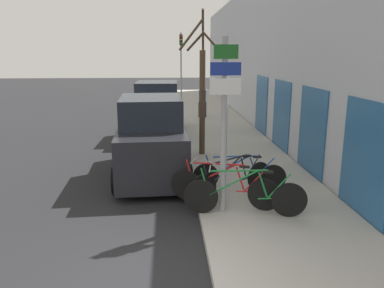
{
  "coord_description": "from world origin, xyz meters",
  "views": [
    {
      "loc": [
        0.4,
        -4.61,
        3.29
      ],
      "look_at": [
        0.96,
        4.3,
        1.15
      ],
      "focal_mm": 35.0,
      "sensor_mm": 36.0,
      "label": 1
    }
  ],
  "objects_px": {
    "street_tree": "(202,92)",
    "traffic_light": "(181,59)",
    "bicycle_3": "(239,174)",
    "parked_car_0": "(151,140)",
    "signpost": "(224,120)",
    "bicycle_1": "(224,187)",
    "bicycle_2": "(232,180)",
    "pedestrian_near": "(202,99)",
    "parked_car_1": "(158,111)",
    "bicycle_0": "(245,196)"
  },
  "relations": [
    {
      "from": "bicycle_2",
      "to": "pedestrian_near",
      "type": "bearing_deg",
      "value": -31.98
    },
    {
      "from": "bicycle_2",
      "to": "street_tree",
      "type": "relative_size",
      "value": 0.45
    },
    {
      "from": "bicycle_0",
      "to": "bicycle_1",
      "type": "distance_m",
      "value": 0.62
    },
    {
      "from": "bicycle_1",
      "to": "traffic_light",
      "type": "bearing_deg",
      "value": 23.97
    },
    {
      "from": "bicycle_3",
      "to": "traffic_light",
      "type": "xyz_separation_m",
      "value": [
        -0.81,
        15.91,
        2.52
      ]
    },
    {
      "from": "street_tree",
      "to": "signpost",
      "type": "bearing_deg",
      "value": -89.67
    },
    {
      "from": "bicycle_3",
      "to": "traffic_light",
      "type": "height_order",
      "value": "traffic_light"
    },
    {
      "from": "bicycle_3",
      "to": "street_tree",
      "type": "relative_size",
      "value": 0.49
    },
    {
      "from": "traffic_light",
      "to": "pedestrian_near",
      "type": "bearing_deg",
      "value": -80.32
    },
    {
      "from": "bicycle_3",
      "to": "parked_car_0",
      "type": "xyz_separation_m",
      "value": [
        -2.14,
        1.57,
        0.5
      ]
    },
    {
      "from": "parked_car_1",
      "to": "pedestrian_near",
      "type": "distance_m",
      "value": 4.43
    },
    {
      "from": "bicycle_3",
      "to": "parked_car_0",
      "type": "bearing_deg",
      "value": 60.79
    },
    {
      "from": "bicycle_0",
      "to": "bicycle_2",
      "type": "bearing_deg",
      "value": 13.78
    },
    {
      "from": "bicycle_3",
      "to": "parked_car_1",
      "type": "relative_size",
      "value": 0.53
    },
    {
      "from": "bicycle_2",
      "to": "traffic_light",
      "type": "distance_m",
      "value": 16.59
    },
    {
      "from": "bicycle_0",
      "to": "parked_car_0",
      "type": "bearing_deg",
      "value": 42.18
    },
    {
      "from": "bicycle_1",
      "to": "bicycle_3",
      "type": "relative_size",
      "value": 1.01
    },
    {
      "from": "parked_car_0",
      "to": "pedestrian_near",
      "type": "distance_m",
      "value": 9.36
    },
    {
      "from": "bicycle_1",
      "to": "parked_car_0",
      "type": "xyz_separation_m",
      "value": [
        -1.63,
        2.53,
        0.46
      ]
    },
    {
      "from": "bicycle_0",
      "to": "bicycle_1",
      "type": "xyz_separation_m",
      "value": [
        -0.33,
        0.53,
        -0.01
      ]
    },
    {
      "from": "signpost",
      "to": "bicycle_0",
      "type": "bearing_deg",
      "value": -33.7
    },
    {
      "from": "street_tree",
      "to": "traffic_light",
      "type": "bearing_deg",
      "value": 90.95
    },
    {
      "from": "bicycle_1",
      "to": "bicycle_3",
      "type": "distance_m",
      "value": 1.09
    },
    {
      "from": "signpost",
      "to": "traffic_light",
      "type": "xyz_separation_m",
      "value": [
        -0.23,
        17.13,
        1.0
      ]
    },
    {
      "from": "bicycle_2",
      "to": "street_tree",
      "type": "height_order",
      "value": "street_tree"
    },
    {
      "from": "signpost",
      "to": "parked_car_0",
      "type": "distance_m",
      "value": 3.36
    },
    {
      "from": "bicycle_3",
      "to": "street_tree",
      "type": "distance_m",
      "value": 3.82
    },
    {
      "from": "bicycle_0",
      "to": "traffic_light",
      "type": "distance_m",
      "value": 17.58
    },
    {
      "from": "bicycle_3",
      "to": "parked_car_0",
      "type": "distance_m",
      "value": 2.7
    },
    {
      "from": "bicycle_2",
      "to": "street_tree",
      "type": "xyz_separation_m",
      "value": [
        -0.35,
        3.89,
        1.6
      ]
    },
    {
      "from": "bicycle_1",
      "to": "bicycle_3",
      "type": "bearing_deg",
      "value": -5.1
    },
    {
      "from": "parked_car_1",
      "to": "traffic_light",
      "type": "relative_size",
      "value": 0.92
    },
    {
      "from": "bicycle_3",
      "to": "street_tree",
      "type": "xyz_separation_m",
      "value": [
        -0.6,
        3.4,
        1.64
      ]
    },
    {
      "from": "parked_car_0",
      "to": "street_tree",
      "type": "xyz_separation_m",
      "value": [
        1.54,
        1.82,
        1.14
      ]
    },
    {
      "from": "bicycle_0",
      "to": "pedestrian_near",
      "type": "bearing_deg",
      "value": 8.25
    },
    {
      "from": "parked_car_1",
      "to": "traffic_light",
      "type": "xyz_separation_m",
      "value": [
        1.3,
        9.09,
        2.0
      ]
    },
    {
      "from": "traffic_light",
      "to": "parked_car_0",
      "type": "bearing_deg",
      "value": -95.3
    },
    {
      "from": "parked_car_1",
      "to": "traffic_light",
      "type": "bearing_deg",
      "value": 82.87
    },
    {
      "from": "bicycle_1",
      "to": "bicycle_2",
      "type": "distance_m",
      "value": 0.54
    },
    {
      "from": "parked_car_1",
      "to": "traffic_light",
      "type": "distance_m",
      "value": 9.4
    },
    {
      "from": "bicycle_0",
      "to": "traffic_light",
      "type": "bearing_deg",
      "value": 11.57
    },
    {
      "from": "bicycle_0",
      "to": "parked_car_1",
      "type": "bearing_deg",
      "value": 22.58
    },
    {
      "from": "signpost",
      "to": "street_tree",
      "type": "height_order",
      "value": "street_tree"
    },
    {
      "from": "signpost",
      "to": "bicycle_1",
      "type": "xyz_separation_m",
      "value": [
        0.07,
        0.26,
        -1.48
      ]
    },
    {
      "from": "bicycle_1",
      "to": "traffic_light",
      "type": "height_order",
      "value": "traffic_light"
    },
    {
      "from": "bicycle_2",
      "to": "pedestrian_near",
      "type": "distance_m",
      "value": 11.17
    },
    {
      "from": "signpost",
      "to": "bicycle_1",
      "type": "bearing_deg",
      "value": 75.58
    },
    {
      "from": "parked_car_0",
      "to": "traffic_light",
      "type": "relative_size",
      "value": 0.94
    },
    {
      "from": "parked_car_1",
      "to": "street_tree",
      "type": "distance_m",
      "value": 3.9
    },
    {
      "from": "bicycle_0",
      "to": "bicycle_2",
      "type": "relative_size",
      "value": 1.21
    }
  ]
}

